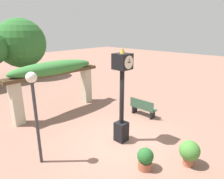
% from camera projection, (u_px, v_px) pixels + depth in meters
% --- Properties ---
extents(ground_plane, '(60.00, 60.00, 0.00)m').
position_uv_depth(ground_plane, '(121.00, 142.00, 7.87)').
color(ground_plane, '#8E6656').
extents(pedestal_clock, '(0.56, 0.61, 3.67)m').
position_uv_depth(pedestal_clock, '(122.00, 94.00, 7.42)').
color(pedestal_clock, black).
rests_on(pedestal_clock, ground).
extents(pergola, '(5.19, 1.06, 2.70)m').
position_uv_depth(pergola, '(54.00, 73.00, 10.19)').
color(pergola, '#BCB299').
rests_on(pergola, ground).
extents(potted_plant_near_left, '(0.65, 0.65, 0.86)m').
position_uv_depth(potted_plant_near_left, '(189.00, 152.00, 6.41)').
color(potted_plant_near_left, '#9E563D').
rests_on(potted_plant_near_left, ground).
extents(potted_plant_near_right, '(0.52, 0.52, 0.72)m').
position_uv_depth(potted_plant_near_right, '(145.00, 158.00, 6.27)').
color(potted_plant_near_right, '#9E563D').
rests_on(potted_plant_near_right, ground).
extents(park_bench, '(0.42, 1.36, 0.89)m').
position_uv_depth(park_bench, '(143.00, 108.00, 10.10)').
color(park_bench, '#2D4C38').
rests_on(park_bench, ground).
extents(lamp_post, '(0.33, 0.33, 3.08)m').
position_uv_depth(lamp_post, '(34.00, 99.00, 6.03)').
color(lamp_post, '#333338').
rests_on(lamp_post, ground).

